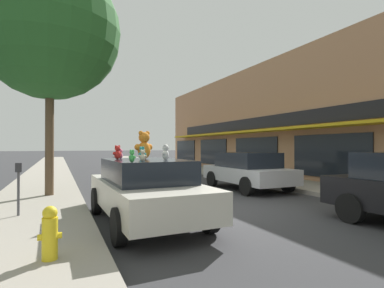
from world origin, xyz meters
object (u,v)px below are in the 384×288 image
(parking_meter, at_px, (18,182))
(teddy_bear_white, at_px, (166,152))
(teddy_bear_cream, at_px, (143,155))
(parked_car_far_center, at_px, (247,170))
(teddy_bear_red, at_px, (117,152))
(street_tree, at_px, (50,31))
(teddy_bear_pink, at_px, (121,154))
(fire_hydrant, at_px, (50,233))
(plush_art_car, at_px, (146,189))
(teddy_bear_giant, at_px, (144,145))
(teddy_bear_green, at_px, (132,156))
(teddy_bear_teal, at_px, (142,153))

(parking_meter, bearing_deg, teddy_bear_white, -27.73)
(teddy_bear_cream, bearing_deg, parked_car_far_center, -129.87)
(teddy_bear_red, distance_m, street_tree, 5.89)
(teddy_bear_pink, height_order, fire_hydrant, teddy_bear_pink)
(teddy_bear_pink, xyz_separation_m, fire_hydrant, (-1.59, -2.95, -1.08))
(plush_art_car, height_order, teddy_bear_giant, teddy_bear_giant)
(teddy_bear_pink, distance_m, teddy_bear_cream, 1.51)
(teddy_bear_giant, height_order, teddy_bear_pink, teddy_bear_giant)
(plush_art_car, distance_m, teddy_bear_giant, 1.13)
(parked_car_far_center, relative_size, fire_hydrant, 5.56)
(plush_art_car, relative_size, teddy_bear_green, 18.51)
(plush_art_car, bearing_deg, street_tree, 115.57)
(teddy_bear_teal, relative_size, fire_hydrant, 0.40)
(teddy_bear_cream, bearing_deg, teddy_bear_teal, -90.34)
(teddy_bear_giant, distance_m, fire_hydrant, 3.59)
(teddy_bear_red, relative_size, street_tree, 0.04)
(teddy_bear_giant, relative_size, parked_car_far_center, 0.16)
(parked_car_far_center, bearing_deg, plush_art_car, -146.32)
(teddy_bear_green, distance_m, street_tree, 7.11)
(teddy_bear_giant, height_order, street_tree, street_tree)
(teddy_bear_pink, distance_m, parking_meter, 2.49)
(plush_art_car, height_order, teddy_bear_pink, teddy_bear_pink)
(teddy_bear_pink, bearing_deg, teddy_bear_cream, 30.14)
(street_tree, bearing_deg, parked_car_far_center, -5.37)
(plush_art_car, height_order, teddy_bear_teal, teddy_bear_teal)
(teddy_bear_green, height_order, street_tree, street_tree)
(teddy_bear_teal, bearing_deg, teddy_bear_pink, -10.43)
(teddy_bear_giant, distance_m, teddy_bear_cream, 1.20)
(fire_hydrant, bearing_deg, teddy_bear_green, 35.12)
(parked_car_far_center, height_order, street_tree, street_tree)
(street_tree, bearing_deg, teddy_bear_red, -67.10)
(teddy_bear_cream, bearing_deg, fire_hydrant, 52.17)
(plush_art_car, distance_m, parking_meter, 3.08)
(teddy_bear_teal, relative_size, teddy_bear_green, 1.25)
(plush_art_car, distance_m, teddy_bear_red, 1.16)
(parked_car_far_center, bearing_deg, teddy_bear_teal, -146.25)
(teddy_bear_giant, relative_size, teddy_bear_cream, 2.85)
(fire_hydrant, bearing_deg, teddy_bear_red, 61.38)
(teddy_bear_white, distance_m, parking_meter, 3.66)
(teddy_bear_pink, height_order, teddy_bear_teal, teddy_bear_teal)
(teddy_bear_giant, height_order, fire_hydrant, teddy_bear_giant)
(parked_car_far_center, relative_size, street_tree, 0.54)
(teddy_bear_teal, height_order, teddy_bear_cream, teddy_bear_teal)
(teddy_bear_pink, distance_m, teddy_bear_green, 1.94)
(teddy_bear_red, relative_size, teddy_bear_green, 1.37)
(teddy_bear_white, bearing_deg, parked_car_far_center, 167.12)
(teddy_bear_green, bearing_deg, plush_art_car, -56.94)
(teddy_bear_white, bearing_deg, teddy_bear_giant, -122.14)
(teddy_bear_giant, xyz_separation_m, parking_meter, (-2.88, 0.83, -0.89))
(street_tree, bearing_deg, plush_art_car, -63.07)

